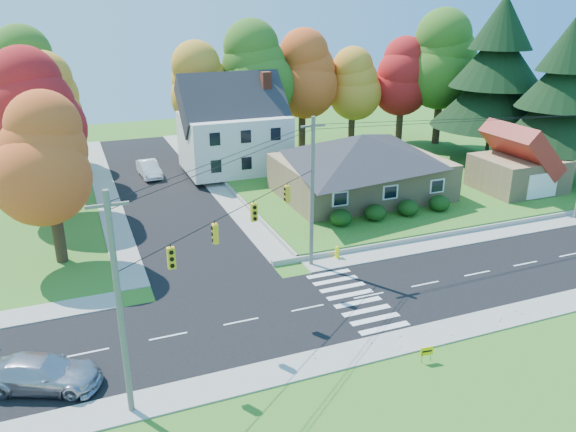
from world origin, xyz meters
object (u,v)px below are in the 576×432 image
at_px(fire_hydrant, 337,253).
at_px(ranch_house, 361,164).
at_px(white_car, 149,169).
at_px(silver_sedan, 42,373).

bearing_deg(fire_hydrant, ranch_house, 54.81).
xyz_separation_m(ranch_house, white_car, (-16.42, 14.01, -2.44)).
relative_size(ranch_house, silver_sedan, 2.78).
distance_m(ranch_house, fire_hydrant, 13.20).
bearing_deg(ranch_house, fire_hydrant, -125.19).
relative_size(silver_sedan, white_car, 1.07).
bearing_deg(silver_sedan, ranch_house, -31.24).
bearing_deg(white_car, fire_hydrant, -73.65).
xyz_separation_m(white_car, fire_hydrant, (8.99, -24.55, -0.38)).
distance_m(ranch_house, white_car, 21.72).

